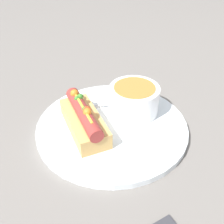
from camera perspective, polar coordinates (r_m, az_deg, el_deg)
name	(u,v)px	position (r m, az deg, el deg)	size (l,w,h in m)	color
ground_plane	(112,129)	(0.53, 0.00, -3.67)	(4.00, 4.00, 0.00)	slate
dinner_plate	(112,126)	(0.52, 0.00, -3.13)	(0.30, 0.30, 0.01)	white
hot_dog	(84,119)	(0.50, -6.14, -1.60)	(0.15, 0.06, 0.06)	tan
soup_bowl	(134,98)	(0.54, 4.82, 2.98)	(0.10, 0.10, 0.06)	white
spoon	(95,106)	(0.56, -3.80, 1.22)	(0.02, 0.15, 0.01)	#B7B7BC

